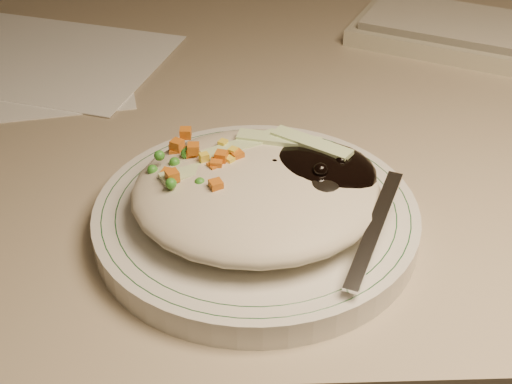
{
  "coord_description": "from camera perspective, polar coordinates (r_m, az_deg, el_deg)",
  "views": [
    {
      "loc": [
        -0.1,
        0.74,
        1.1
      ],
      "look_at": [
        -0.09,
        1.19,
        0.78
      ],
      "focal_mm": 50.0,
      "sensor_mm": 36.0,
      "label": 1
    }
  ],
  "objects": [
    {
      "name": "plate",
      "position": [
        0.57,
        0.0,
        -2.13
      ],
      "size": [
        0.26,
        0.26,
        0.02
      ],
      "primitive_type": "cylinder",
      "color": "silver",
      "rests_on": "desk"
    },
    {
      "name": "papers",
      "position": [
        0.87,
        -18.79,
        9.46
      ],
      "size": [
        0.38,
        0.33,
        0.0
      ],
      "color": "white",
      "rests_on": "desk"
    },
    {
      "name": "meal",
      "position": [
        0.55,
        0.45,
        0.44
      ],
      "size": [
        0.21,
        0.19,
        0.05
      ],
      "color": "#B1A890",
      "rests_on": "plate"
    },
    {
      "name": "desk",
      "position": [
        0.86,
        5.42,
        -5.2
      ],
      "size": [
        1.4,
        0.7,
        0.74
      ],
      "color": "gray",
      "rests_on": "ground"
    },
    {
      "name": "plate_rim",
      "position": [
        0.56,
        -0.0,
        -1.33
      ],
      "size": [
        0.24,
        0.24,
        0.0
      ],
      "color": "#144723",
      "rests_on": "plate"
    }
  ]
}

